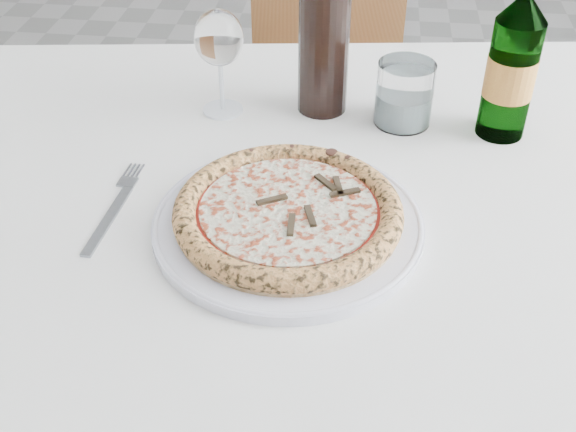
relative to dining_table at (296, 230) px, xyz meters
name	(u,v)px	position (x,y,z in m)	size (l,w,h in m)	color
dining_table	(296,230)	(0.00, 0.00, 0.00)	(1.65, 1.11, 0.76)	brown
chair_far	(331,68)	(0.00, 0.82, -0.14)	(0.44, 0.44, 0.93)	brown
plate	(288,223)	(0.00, -0.10, 0.09)	(0.34, 0.34, 0.02)	white
pizza	(288,212)	(0.00, -0.10, 0.11)	(0.29, 0.29, 0.03)	tan
fork	(114,208)	(-0.23, -0.09, 0.08)	(0.03, 0.21, 0.00)	gray
wine_glass	(219,41)	(-0.14, 0.19, 0.20)	(0.07, 0.07, 0.17)	white
tumbler	(404,98)	(0.14, 0.18, 0.12)	(0.09, 0.09, 0.10)	white
beer_bottle	(512,66)	(0.29, 0.17, 0.19)	(0.07, 0.07, 0.28)	#21551E
wine_bottle	(324,28)	(0.02, 0.21, 0.22)	(0.08, 0.08, 0.32)	black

